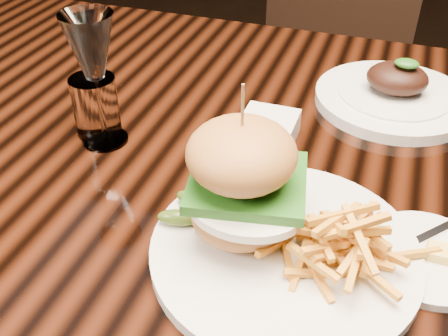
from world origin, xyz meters
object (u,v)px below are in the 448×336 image
(dining_table, at_px, (273,197))
(far_dish, at_px, (394,95))
(wine_glass, at_px, (91,51))
(burger_plate, at_px, (282,219))
(chair_far, at_px, (327,44))

(dining_table, relative_size, far_dish, 6.57)
(wine_glass, bearing_deg, far_dish, 32.61)
(dining_table, bearing_deg, far_dish, 54.83)
(dining_table, distance_m, burger_plate, 0.23)
(dining_table, bearing_deg, burger_plate, -74.74)
(burger_plate, bearing_deg, wine_glass, 156.33)
(wine_glass, xyz_separation_m, chair_far, (0.17, 0.94, -0.35))
(far_dish, bearing_deg, chair_far, 106.48)
(burger_plate, xyz_separation_m, far_dish, (0.09, 0.38, -0.03))
(dining_table, bearing_deg, chair_far, 94.32)
(far_dish, relative_size, chair_far, 0.26)
(dining_table, xyz_separation_m, chair_far, (-0.07, 0.89, -0.13))
(dining_table, distance_m, wine_glass, 0.33)
(wine_glass, bearing_deg, chair_far, 79.50)
(burger_plate, bearing_deg, dining_table, 106.55)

